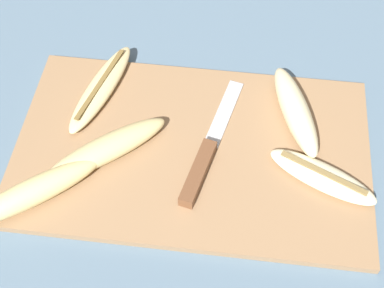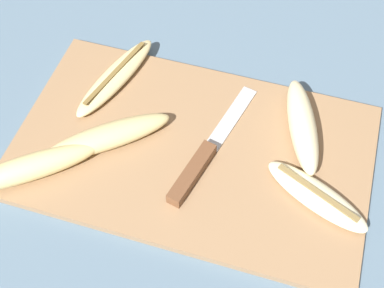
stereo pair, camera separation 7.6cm
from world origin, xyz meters
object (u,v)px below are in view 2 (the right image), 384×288
at_px(banana_mellow_near, 116,77).
at_px(banana_cream_curved, 302,125).
at_px(knife, 200,162).
at_px(banana_spotted_left, 109,136).
at_px(banana_bright_far, 316,196).
at_px(banana_golden_short, 31,167).

distance_m(banana_mellow_near, banana_cream_curved, 0.30).
bearing_deg(knife, banana_cream_curved, 50.52).
relative_size(banana_spotted_left, banana_mellow_near, 0.88).
distance_m(banana_spotted_left, banana_cream_curved, 0.28).
bearing_deg(banana_mellow_near, banana_spotted_left, -72.88).
distance_m(banana_spotted_left, banana_bright_far, 0.30).
bearing_deg(banana_spotted_left, knife, 0.17).
xyz_separation_m(banana_mellow_near, banana_golden_short, (-0.05, -0.19, 0.01)).
relative_size(knife, banana_cream_curved, 1.35).
bearing_deg(knife, banana_spotted_left, -166.81).
distance_m(knife, banana_bright_far, 0.16).
distance_m(banana_spotted_left, banana_golden_short, 0.11).
height_order(knife, banana_mellow_near, banana_mellow_near).
relative_size(banana_spotted_left, banana_golden_short, 0.98).
relative_size(banana_bright_far, banana_cream_curved, 0.94).
distance_m(banana_mellow_near, banana_golden_short, 0.20).
height_order(knife, banana_cream_curved, banana_cream_curved).
xyz_separation_m(banana_mellow_near, banana_bright_far, (0.33, -0.12, -0.00)).
xyz_separation_m(banana_mellow_near, banana_cream_curved, (0.30, -0.02, 0.01)).
relative_size(knife, banana_spotted_left, 1.37).
height_order(banana_bright_far, banana_golden_short, banana_golden_short).
height_order(banana_spotted_left, banana_bright_far, banana_spotted_left).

